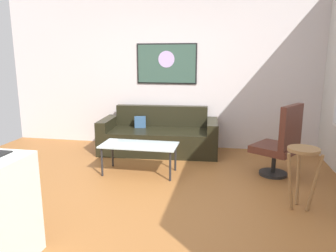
% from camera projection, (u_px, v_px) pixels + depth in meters
% --- Properties ---
extents(ground, '(6.40, 6.40, 0.04)m').
position_uv_depth(ground, '(137.00, 200.00, 3.80)').
color(ground, '#995E2E').
extents(back_wall, '(6.40, 0.05, 2.80)m').
position_uv_depth(back_wall, '(172.00, 71.00, 5.82)').
color(back_wall, beige).
rests_on(back_wall, ground).
extents(couch, '(2.08, 0.98, 0.78)m').
position_uv_depth(couch, '(159.00, 137.00, 5.62)').
color(couch, black).
rests_on(couch, ground).
extents(coffee_table, '(1.08, 0.50, 0.43)m').
position_uv_depth(coffee_table, '(139.00, 147.00, 4.53)').
color(coffee_table, silver).
rests_on(coffee_table, ground).
extents(armchair, '(0.75, 0.76, 1.03)m').
position_uv_depth(armchair, '(281.00, 143.00, 4.39)').
color(armchair, black).
rests_on(armchair, ground).
extents(bar_stool, '(0.38, 0.38, 0.70)m').
position_uv_depth(bar_stool, '(303.00, 162.00, 3.43)').
color(bar_stool, olive).
rests_on(bar_stool, ground).
extents(wall_painting, '(1.11, 0.03, 0.73)m').
position_uv_depth(wall_painting, '(167.00, 64.00, 5.77)').
color(wall_painting, black).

